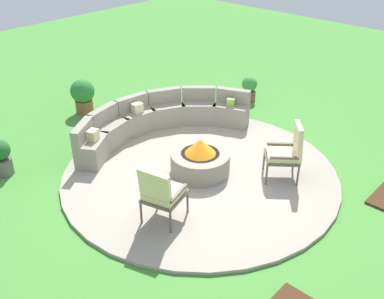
{
  "coord_description": "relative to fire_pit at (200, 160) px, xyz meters",
  "views": [
    {
      "loc": [
        -5.1,
        -4.5,
        4.46
      ],
      "look_at": [
        0.0,
        0.2,
        0.45
      ],
      "focal_mm": 41.42,
      "sensor_mm": 36.0,
      "label": 1
    }
  ],
  "objects": [
    {
      "name": "fire_pit",
      "position": [
        0.0,
        0.0,
        0.0
      ],
      "size": [
        1.07,
        1.07,
        0.67
      ],
      "color": "gray",
      "rests_on": "patio_circle"
    },
    {
      "name": "lounge_chair_front_left",
      "position": [
        -1.44,
        -0.5,
        0.28
      ],
      "size": [
        0.76,
        0.7,
        1.03
      ],
      "rotation": [
        0.0,
        0.0,
        4.99
      ],
      "color": "brown",
      "rests_on": "patio_circle"
    },
    {
      "name": "ground_plane",
      "position": [
        0.0,
        0.0,
        -0.32
      ],
      "size": [
        24.0,
        24.0,
        0.0
      ],
      "primitive_type": "plane",
      "color": "#478C38"
    },
    {
      "name": "potted_plant_1",
      "position": [
        0.15,
        3.76,
        0.13
      ],
      "size": [
        0.55,
        0.55,
        0.82
      ],
      "color": "brown",
      "rests_on": "ground_plane"
    },
    {
      "name": "curved_stone_bench",
      "position": [
        0.51,
        1.64,
        0.06
      ],
      "size": [
        3.76,
        1.93,
        0.77
      ],
      "color": "gray",
      "rests_on": "patio_circle"
    },
    {
      "name": "lounge_chair_front_right",
      "position": [
        0.9,
        -1.23,
        0.29
      ],
      "size": [
        0.78,
        0.79,
        1.05
      ],
      "rotation": [
        0.0,
        0.0,
        6.98
      ],
      "color": "brown",
      "rests_on": "patio_circle"
    },
    {
      "name": "potted_plant_2",
      "position": [
        -2.41,
        2.65,
        0.04
      ],
      "size": [
        0.37,
        0.37,
        0.69
      ],
      "color": "#605B56",
      "rests_on": "ground_plane"
    },
    {
      "name": "patio_circle",
      "position": [
        0.0,
        0.0,
        -0.29
      ],
      "size": [
        4.99,
        4.99,
        0.06
      ],
      "primitive_type": "cylinder",
      "color": "#9E9384",
      "rests_on": "ground_plane"
    },
    {
      "name": "potted_plant_0",
      "position": [
        3.34,
        1.36,
        0.02
      ],
      "size": [
        0.37,
        0.37,
        0.62
      ],
      "color": "brown",
      "rests_on": "ground_plane"
    }
  ]
}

